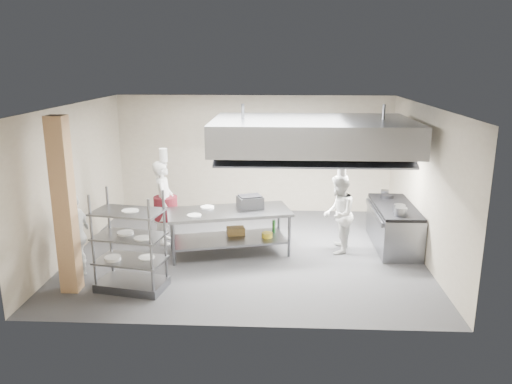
{
  "coord_description": "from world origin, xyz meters",
  "views": [
    {
      "loc": [
        0.64,
        -9.65,
        3.83
      ],
      "look_at": [
        0.17,
        0.2,
        1.23
      ],
      "focal_mm": 35.0,
      "sensor_mm": 36.0,
      "label": 1
    }
  ],
  "objects_px": {
    "cooking_range": "(393,227)",
    "chef_line": "(338,214)",
    "chef_head": "(164,202)",
    "chef_plating": "(76,235)",
    "stockpot": "(399,208)",
    "griddle": "(250,202)",
    "island": "(229,232)",
    "pass_rack": "(130,242)"
  },
  "relations": [
    {
      "from": "stockpot",
      "to": "cooking_range",
      "type": "bearing_deg",
      "value": 86.85
    },
    {
      "from": "pass_rack",
      "to": "stockpot",
      "type": "relative_size",
      "value": 7.66
    },
    {
      "from": "chef_line",
      "to": "griddle",
      "type": "height_order",
      "value": "chef_line"
    },
    {
      "from": "chef_head",
      "to": "chef_line",
      "type": "distance_m",
      "value": 3.69
    },
    {
      "from": "griddle",
      "to": "stockpot",
      "type": "height_order",
      "value": "griddle"
    },
    {
      "from": "island",
      "to": "chef_head",
      "type": "xyz_separation_m",
      "value": [
        -1.45,
        0.57,
        0.44
      ]
    },
    {
      "from": "cooking_range",
      "to": "chef_line",
      "type": "relative_size",
      "value": 1.23
    },
    {
      "from": "chef_head",
      "to": "chef_plating",
      "type": "height_order",
      "value": "chef_head"
    },
    {
      "from": "cooking_range",
      "to": "stockpot",
      "type": "height_order",
      "value": "stockpot"
    },
    {
      "from": "chef_plating",
      "to": "cooking_range",
      "type": "bearing_deg",
      "value": 110.0
    },
    {
      "from": "chef_line",
      "to": "griddle",
      "type": "relative_size",
      "value": 3.33
    },
    {
      "from": "pass_rack",
      "to": "griddle",
      "type": "distance_m",
      "value": 2.75
    },
    {
      "from": "griddle",
      "to": "island",
      "type": "bearing_deg",
      "value": -173.76
    },
    {
      "from": "cooking_range",
      "to": "chef_line",
      "type": "height_order",
      "value": "chef_line"
    },
    {
      "from": "chef_plating",
      "to": "chef_head",
      "type": "bearing_deg",
      "value": 150.43
    },
    {
      "from": "chef_head",
      "to": "griddle",
      "type": "relative_size",
      "value": 3.69
    },
    {
      "from": "chef_head",
      "to": "island",
      "type": "bearing_deg",
      "value": -118.05
    },
    {
      "from": "cooking_range",
      "to": "chef_plating",
      "type": "relative_size",
      "value": 1.26
    },
    {
      "from": "stockpot",
      "to": "island",
      "type": "bearing_deg",
      "value": -178.6
    },
    {
      "from": "chef_head",
      "to": "stockpot",
      "type": "distance_m",
      "value": 4.89
    },
    {
      "from": "pass_rack",
      "to": "stockpot",
      "type": "distance_m",
      "value": 5.26
    },
    {
      "from": "chef_line",
      "to": "griddle",
      "type": "distance_m",
      "value": 1.82
    },
    {
      "from": "pass_rack",
      "to": "chef_plating",
      "type": "height_order",
      "value": "pass_rack"
    },
    {
      "from": "island",
      "to": "stockpot",
      "type": "xyz_separation_m",
      "value": [
        3.41,
        0.08,
        0.52
      ]
    },
    {
      "from": "chef_head",
      "to": "stockpot",
      "type": "bearing_deg",
      "value": -102.27
    },
    {
      "from": "chef_line",
      "to": "stockpot",
      "type": "distance_m",
      "value": 1.21
    },
    {
      "from": "island",
      "to": "stockpot",
      "type": "distance_m",
      "value": 3.45
    },
    {
      "from": "island",
      "to": "pass_rack",
      "type": "distance_m",
      "value": 2.34
    },
    {
      "from": "chef_line",
      "to": "island",
      "type": "bearing_deg",
      "value": -74.23
    },
    {
      "from": "griddle",
      "to": "chef_line",
      "type": "bearing_deg",
      "value": -22.85
    },
    {
      "from": "island",
      "to": "chef_line",
      "type": "distance_m",
      "value": 2.25
    },
    {
      "from": "pass_rack",
      "to": "cooking_range",
      "type": "height_order",
      "value": "pass_rack"
    },
    {
      "from": "griddle",
      "to": "chef_head",
      "type": "bearing_deg",
      "value": 147.51
    },
    {
      "from": "chef_line",
      "to": "chef_head",
      "type": "bearing_deg",
      "value": -85.03
    },
    {
      "from": "chef_head",
      "to": "griddle",
      "type": "bearing_deg",
      "value": -107.28
    },
    {
      "from": "island",
      "to": "griddle",
      "type": "height_order",
      "value": "griddle"
    },
    {
      "from": "stockpot",
      "to": "chef_line",
      "type": "bearing_deg",
      "value": 175.2
    },
    {
      "from": "chef_line",
      "to": "stockpot",
      "type": "height_order",
      "value": "chef_line"
    },
    {
      "from": "chef_line",
      "to": "griddle",
      "type": "bearing_deg",
      "value": -80.08
    },
    {
      "from": "island",
      "to": "pass_rack",
      "type": "bearing_deg",
      "value": -145.65
    },
    {
      "from": "island",
      "to": "pass_rack",
      "type": "xyz_separation_m",
      "value": [
        -1.52,
        -1.73,
        0.41
      ]
    },
    {
      "from": "chef_line",
      "to": "chef_plating",
      "type": "xyz_separation_m",
      "value": [
        -4.86,
        -1.47,
        -0.02
      ]
    }
  ]
}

